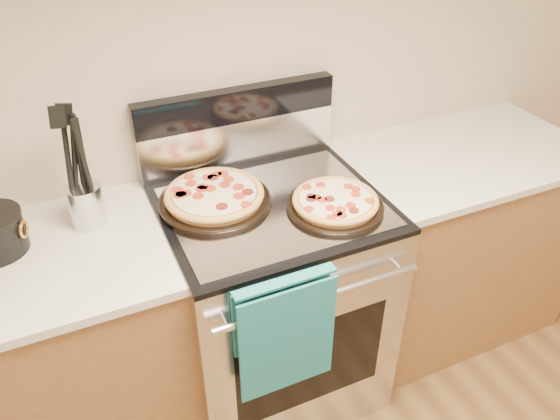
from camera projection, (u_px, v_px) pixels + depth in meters
name	position (u px, v px, depth m)	size (l,w,h in m)	color
wall_back	(230.00, 50.00, 1.90)	(4.00, 4.00, 0.00)	#C5AD8E
range_body	(272.00, 302.00, 2.15)	(0.76, 0.68, 0.90)	#B7B7BC
oven_window	(311.00, 364.00, 1.90)	(0.56, 0.01, 0.40)	black
cooktop	(271.00, 205.00, 1.89)	(0.76, 0.68, 0.02)	black
backsplash_lower	(238.00, 142.00, 2.06)	(0.76, 0.06, 0.18)	silver
backsplash_upper	(237.00, 105.00, 1.98)	(0.76, 0.06, 0.12)	black
oven_handle	(321.00, 297.00, 1.67)	(0.03, 0.03, 0.70)	silver
dish_towel	(285.00, 332.00, 1.68)	(0.32, 0.05, 0.42)	#1C8F7C
foil_sheet	(275.00, 207.00, 1.86)	(0.70, 0.55, 0.01)	gray
cabinet_left	(35.00, 372.00, 1.88)	(1.00, 0.62, 0.88)	brown
cabinet_right	(447.00, 243.00, 2.47)	(1.00, 0.62, 0.88)	brown
countertop_right	(467.00, 155.00, 2.22)	(1.02, 0.64, 0.03)	beige
pepperoni_pizza_back	(215.00, 197.00, 1.86)	(0.38, 0.38, 0.05)	#C07C3A
pepperoni_pizza_front	(335.00, 203.00, 1.83)	(0.32, 0.32, 0.04)	#C07C3A
utensil_crock	(86.00, 205.00, 1.76)	(0.11, 0.11, 0.14)	silver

